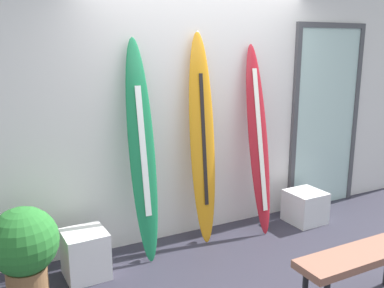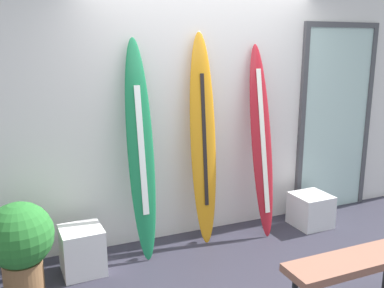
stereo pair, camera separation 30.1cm
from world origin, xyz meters
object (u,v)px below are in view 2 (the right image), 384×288
object	(u,v)px
surfboard_emerald	(141,152)
surfboard_crimson	(261,141)
surfboard_sunset	(203,141)
bench	(355,265)
glass_door	(335,116)
display_block_left	(82,250)
display_block_center	(311,210)
potted_plant	(20,242)

from	to	relation	value
surfboard_emerald	surfboard_crimson	world-z (taller)	surfboard_emerald
surfboard_sunset	bench	bearing A→B (deg)	-72.53
surfboard_sunset	glass_door	world-z (taller)	glass_door
surfboard_sunset	glass_door	bearing A→B (deg)	5.60
surfboard_crimson	glass_door	size ratio (longest dim) A/B	0.89
display_block_left	glass_door	distance (m)	3.25
bench	display_block_center	bearing A→B (deg)	62.45
surfboard_sunset	display_block_left	bearing A→B (deg)	-171.19
display_block_left	surfboard_crimson	bearing A→B (deg)	4.35
glass_door	bench	distance (m)	2.34
display_block_left	potted_plant	distance (m)	0.57
display_block_left	bench	xyz separation A→B (m)	(1.77, -1.41, 0.19)
display_block_left	potted_plant	bearing A→B (deg)	-164.31
display_block_left	glass_door	xyz separation A→B (m)	(3.08, 0.37, 0.94)
surfboard_sunset	bench	size ratio (longest dim) A/B	1.87
surfboard_crimson	bench	world-z (taller)	surfboard_crimson
surfboard_emerald	display_block_center	size ratio (longest dim) A/B	5.22
surfboard_emerald	potted_plant	world-z (taller)	surfboard_emerald
surfboard_emerald	surfboard_sunset	xyz separation A→B (m)	(0.66, 0.06, 0.03)
surfboard_sunset	display_block_center	bearing A→B (deg)	-7.96
surfboard_crimson	display_block_left	bearing A→B (deg)	-175.65
surfboard_emerald	display_block_left	xyz separation A→B (m)	(-0.60, -0.14, -0.81)
display_block_left	bench	bearing A→B (deg)	-38.54
glass_door	bench	bearing A→B (deg)	-126.41
surfboard_crimson	display_block_center	distance (m)	1.02
surfboard_sunset	display_block_left	distance (m)	1.53
potted_plant	bench	distance (m)	2.60
surfboard_sunset	display_block_left	size ratio (longest dim) A/B	5.08
display_block_center	bench	bearing A→B (deg)	-117.55
display_block_center	potted_plant	world-z (taller)	potted_plant
display_block_center	potted_plant	size ratio (longest dim) A/B	0.51
surfboard_sunset	potted_plant	xyz separation A→B (m)	(-1.76, -0.34, -0.60)
surfboard_crimson	potted_plant	size ratio (longest dim) A/B	2.58
glass_door	display_block_center	bearing A→B (deg)	-148.16
surfboard_crimson	display_block_center	bearing A→B (deg)	-11.69
surfboard_sunset	surfboard_crimson	bearing A→B (deg)	-4.45
surfboard_crimson	bench	size ratio (longest dim) A/B	1.77
surfboard_emerald	display_block_center	world-z (taller)	surfboard_emerald
glass_door	surfboard_crimson	bearing A→B (deg)	-168.93
bench	glass_door	bearing A→B (deg)	53.59
display_block_left	glass_door	size ratio (longest dim) A/B	0.19
display_block_center	bench	distance (m)	1.63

